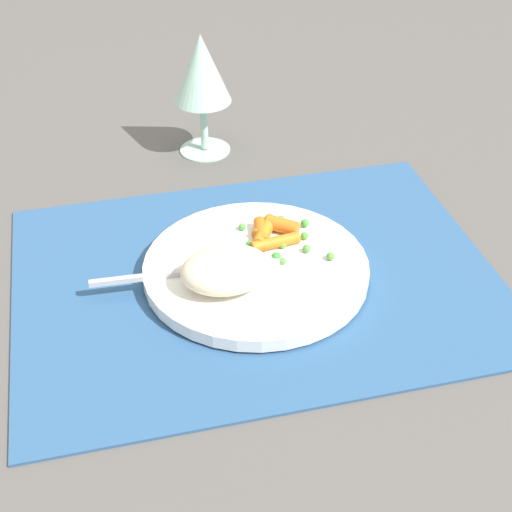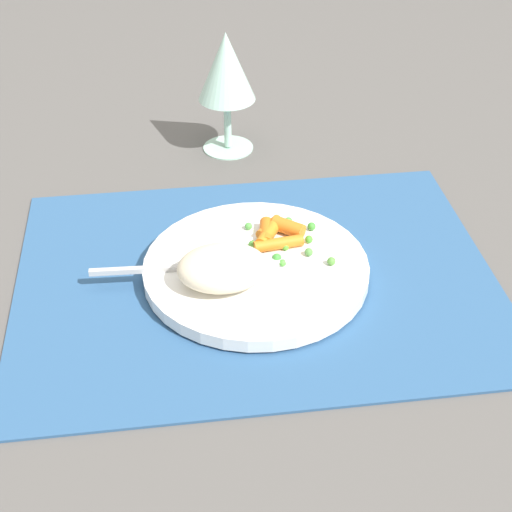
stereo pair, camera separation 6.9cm
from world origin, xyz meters
The scene contains 8 objects.
ground_plane centered at (0.00, 0.00, 0.00)m, with size 2.40×2.40×0.00m, color #565451.
placemat centered at (0.00, 0.00, 0.00)m, with size 0.50×0.38×0.01m, color #2D5684.
plate centered at (0.00, 0.00, 0.01)m, with size 0.24×0.24×0.01m, color white.
rice_mound centered at (-0.04, -0.03, 0.04)m, with size 0.09×0.07×0.04m, color beige.
carrot_portion centered at (0.03, 0.04, 0.03)m, with size 0.06×0.06×0.02m.
pea_scatter centered at (0.04, 0.03, 0.02)m, with size 0.09×0.09×0.01m.
fork centered at (-0.05, 0.00, 0.02)m, with size 0.21×0.02×0.01m.
wine_glass centered at (0.00, 0.29, 0.11)m, with size 0.07×0.07×0.16m.
Camera 2 is at (-0.08, -0.63, 0.50)m, focal length 53.35 mm.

